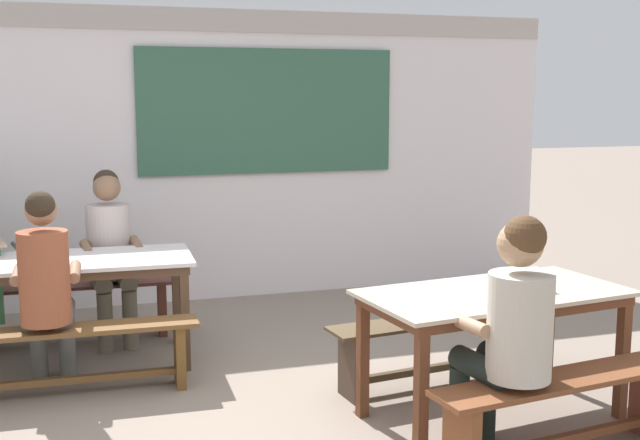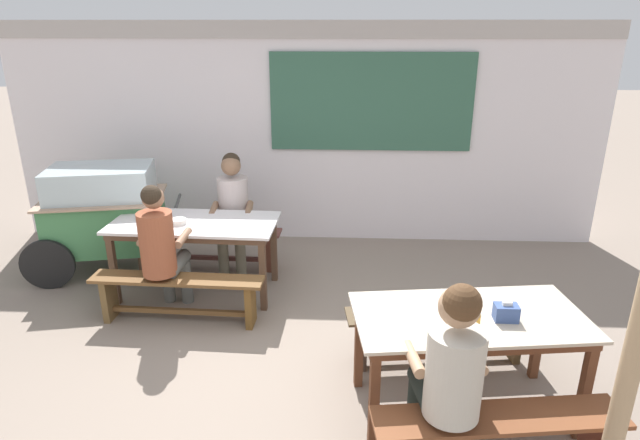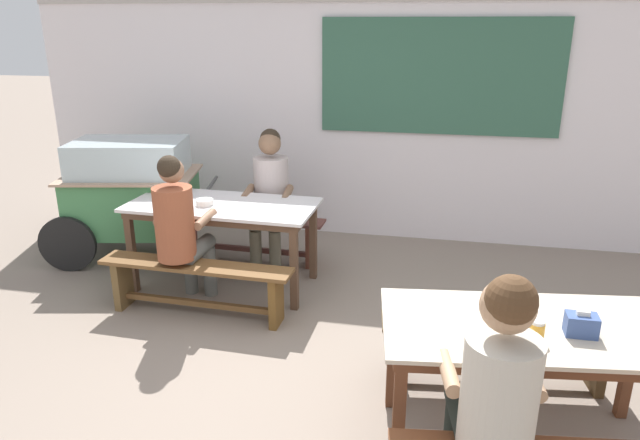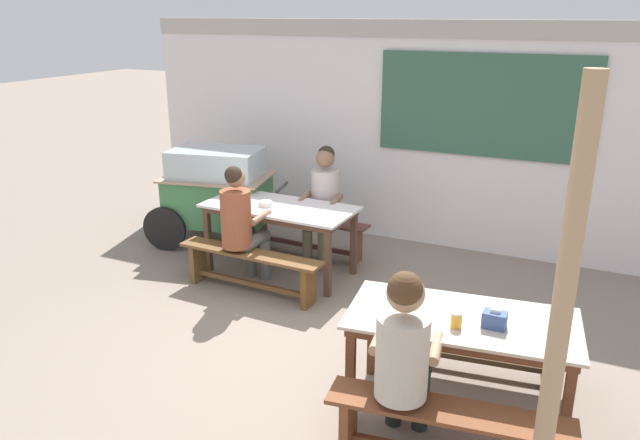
# 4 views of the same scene
# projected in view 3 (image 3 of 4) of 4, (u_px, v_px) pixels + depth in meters

# --- Properties ---
(ground_plane) EXTENTS (40.00, 40.00, 0.00)m
(ground_plane) POSITION_uv_depth(u_px,v_px,m) (296.00, 379.00, 3.78)
(ground_plane) COLOR gray
(backdrop_wall) EXTENTS (7.14, 0.23, 2.62)m
(backdrop_wall) POSITION_uv_depth(u_px,v_px,m) (363.00, 108.00, 6.00)
(backdrop_wall) COLOR white
(backdrop_wall) RESTS_ON ground_plane
(dining_table_far) EXTENTS (1.63, 0.80, 0.76)m
(dining_table_far) POSITION_uv_depth(u_px,v_px,m) (223.00, 212.00, 4.95)
(dining_table_far) COLOR silver
(dining_table_far) RESTS_ON ground_plane
(dining_table_near) EXTENTS (1.61, 0.95, 0.76)m
(dining_table_near) POSITION_uv_depth(u_px,v_px,m) (531.00, 339.00, 2.96)
(dining_table_near) COLOR beige
(dining_table_near) RESTS_ON ground_plane
(bench_far_back) EXTENTS (1.51, 0.31, 0.44)m
(bench_far_back) POSITION_uv_depth(u_px,v_px,m) (249.00, 232.00, 5.62)
(bench_far_back) COLOR brown
(bench_far_back) RESTS_ON ground_plane
(bench_far_front) EXTENTS (1.56, 0.30, 0.44)m
(bench_far_front) POSITION_uv_depth(u_px,v_px,m) (196.00, 281.00, 4.53)
(bench_far_front) COLOR brown
(bench_far_front) RESTS_ON ground_plane
(bench_near_back) EXTENTS (1.51, 0.47, 0.44)m
(bench_near_back) POSITION_uv_depth(u_px,v_px,m) (498.00, 345.00, 3.65)
(bench_near_back) COLOR #4C3C27
(bench_near_back) RESTS_ON ground_plane
(food_cart) EXTENTS (1.70, 1.11, 1.17)m
(food_cart) POSITION_uv_depth(u_px,v_px,m) (131.00, 190.00, 5.61)
(food_cart) COLOR #44864F
(food_cart) RESTS_ON ground_plane
(person_near_front) EXTENTS (0.47, 0.58, 1.30)m
(person_near_front) POSITION_uv_depth(u_px,v_px,m) (495.00, 386.00, 2.47)
(person_near_front) COLOR #202824
(person_near_front) RESTS_ON ground_plane
(person_left_back_turned) EXTENTS (0.42, 0.58, 1.30)m
(person_left_back_turned) POSITION_uv_depth(u_px,v_px,m) (180.00, 226.00, 4.49)
(person_left_back_turned) COLOR #60625C
(person_left_back_turned) RESTS_ON ground_plane
(person_center_facing) EXTENTS (0.46, 0.57, 1.31)m
(person_center_facing) POSITION_uv_depth(u_px,v_px,m) (270.00, 191.00, 5.36)
(person_center_facing) COLOR #6C6753
(person_center_facing) RESTS_ON ground_plane
(tissue_box) EXTENTS (0.15, 0.10, 0.13)m
(tissue_box) POSITION_uv_depth(u_px,v_px,m) (581.00, 325.00, 2.83)
(tissue_box) COLOR #39528E
(tissue_box) RESTS_ON dining_table_near
(condiment_jar) EXTENTS (0.07, 0.07, 0.11)m
(condiment_jar) POSITION_uv_depth(u_px,v_px,m) (537.00, 331.00, 2.78)
(condiment_jar) COLOR gold
(condiment_jar) RESTS_ON dining_table_near
(soup_bowl) EXTENTS (0.15, 0.15, 0.05)m
(soup_bowl) POSITION_uv_depth(u_px,v_px,m) (205.00, 202.00, 4.87)
(soup_bowl) COLOR silver
(soup_bowl) RESTS_ON dining_table_far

